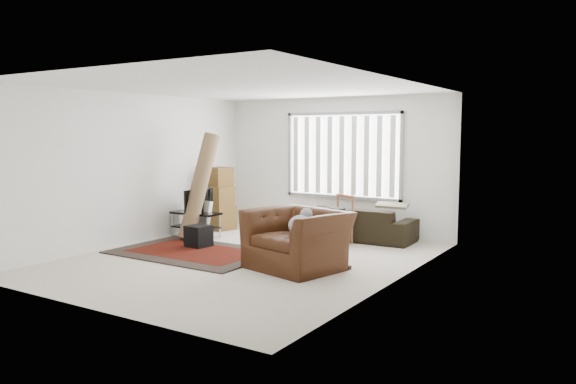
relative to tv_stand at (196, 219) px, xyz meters
name	(u,v)px	position (x,y,z in m)	size (l,w,h in m)	color
room	(266,147)	(1.98, -0.51, 1.41)	(6.00, 6.02, 2.71)	beige
persian_rug	(194,252)	(0.94, -1.11, -0.34)	(2.66, 1.79, 0.02)	black
tv_stand	(196,219)	(0.00, 0.00, 0.00)	(0.97, 0.44, 0.49)	black
tv	(196,200)	(0.00, 0.00, 0.36)	(0.79, 0.10, 0.45)	black
subwoofer	(199,236)	(0.71, -0.74, -0.14)	(0.37, 0.37, 0.37)	black
moving_boxes	(220,201)	(-0.15, 0.93, 0.25)	(0.61, 0.58, 1.29)	brown
white_flatpack	(200,218)	(-0.03, 0.15, 0.00)	(0.55, 0.08, 0.70)	silver
rolled_rug	(199,186)	(0.17, -0.08, 0.65)	(0.30, 0.30, 2.01)	brown
sofa	(358,218)	(2.74, 1.43, 0.06)	(2.11, 0.91, 0.81)	black
side_chair	(337,217)	(2.60, 0.87, 0.14)	(0.61, 0.61, 0.88)	#A18369
armchair	(298,235)	(2.96, -1.11, 0.15)	(1.57, 1.45, 0.99)	#391B0B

